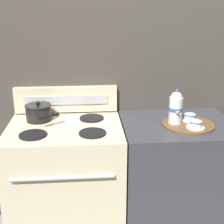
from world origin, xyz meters
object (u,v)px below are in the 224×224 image
object	(u,v)px
stove	(67,185)
teacup_right	(190,117)
serving_tray	(188,124)
teacup_left	(196,125)
creamer_jug	(176,114)
saucepan	(39,112)
teapot	(176,107)

from	to	relation	value
stove	teacup_right	xyz separation A→B (m)	(0.87, 0.01, 0.49)
stove	teacup_right	bearing A→B (deg)	0.95
serving_tray	stove	bearing A→B (deg)	176.99
teacup_left	creamer_jug	world-z (taller)	creamer_jug
stove	saucepan	bearing A→B (deg)	143.50
serving_tray	teacup_left	world-z (taller)	teacup_left
stove	creamer_jug	bearing A→B (deg)	4.88
saucepan	creamer_jug	bearing A→B (deg)	-4.13
teacup_right	teacup_left	bearing A→B (deg)	-92.05
saucepan	serving_tray	size ratio (longest dim) A/B	0.79
saucepan	teapot	xyz separation A→B (m)	(0.94, -0.16, 0.06)
teacup_right	creamer_jug	distance (m)	0.10
teacup_left	teacup_right	bearing A→B (deg)	87.95
teacup_right	creamer_jug	xyz separation A→B (m)	(-0.09, 0.05, 0.01)
stove	teacup_left	size ratio (longest dim) A/B	7.61
creamer_jug	teacup_right	bearing A→B (deg)	-31.68
creamer_jug	serving_tray	bearing A→B (deg)	-62.49
saucepan	teacup_left	size ratio (longest dim) A/B	2.27
teapot	teacup_left	world-z (taller)	teapot
creamer_jug	stove	bearing A→B (deg)	-175.12
serving_tray	teapot	xyz separation A→B (m)	(-0.09, 0.02, 0.12)
stove	teapot	world-z (taller)	teapot
saucepan	serving_tray	distance (m)	1.04
stove	teapot	size ratio (longest dim) A/B	3.89
serving_tray	creamer_jug	world-z (taller)	creamer_jug
teacup_right	saucepan	bearing A→B (deg)	173.37
teapot	creamer_jug	bearing A→B (deg)	71.65
saucepan	teacup_right	xyz separation A→B (m)	(1.05, -0.12, -0.03)
saucepan	teacup_left	world-z (taller)	saucepan
teacup_right	creamer_jug	world-z (taller)	creamer_jug
saucepan	teacup_left	xyz separation A→B (m)	(1.05, -0.26, -0.03)
serving_tray	teapot	bearing A→B (deg)	166.18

